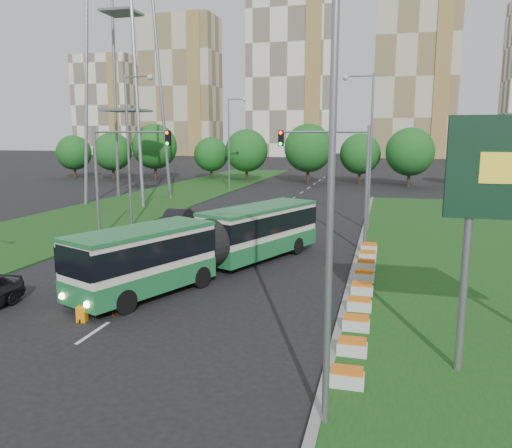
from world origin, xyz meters
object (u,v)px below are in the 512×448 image
(traffic_mast_left, at_px, (117,165))
(pedestrian, at_px, (114,298))
(articulated_bus, at_px, (209,242))
(car_left_far, at_px, (176,219))
(shopping_trolley, at_px, (82,314))
(traffic_mast_median, at_px, (341,168))

(traffic_mast_left, distance_m, pedestrian, 15.67)
(articulated_bus, relative_size, pedestrian, 11.05)
(car_left_far, bearing_deg, shopping_trolley, -81.48)
(pedestrian, relative_size, shopping_trolley, 2.39)
(traffic_mast_median, distance_m, pedestrian, 16.84)
(pedestrian, bearing_deg, shopping_trolley, 132.07)
(traffic_mast_left, bearing_deg, car_left_far, 72.22)
(traffic_mast_median, relative_size, traffic_mast_left, 1.00)
(car_left_far, relative_size, pedestrian, 3.02)
(traffic_mast_median, height_order, car_left_far, traffic_mast_median)
(traffic_mast_left, bearing_deg, articulated_bus, -33.89)
(traffic_mast_left, xyz_separation_m, shopping_trolley, (6.31, -14.09, -5.03))
(traffic_mast_median, relative_size, car_left_far, 1.72)
(traffic_mast_left, relative_size, car_left_far, 1.72)
(pedestrian, bearing_deg, traffic_mast_left, 24.55)
(traffic_mast_median, distance_m, traffic_mast_left, 15.19)
(car_left_far, bearing_deg, articulated_bus, -63.08)
(car_left_far, bearing_deg, pedestrian, -78.23)
(traffic_mast_left, bearing_deg, traffic_mast_median, 3.77)
(traffic_mast_left, relative_size, articulated_bus, 0.47)
(traffic_mast_left, height_order, shopping_trolley, traffic_mast_left)
(traffic_mast_median, bearing_deg, shopping_trolley, -120.39)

